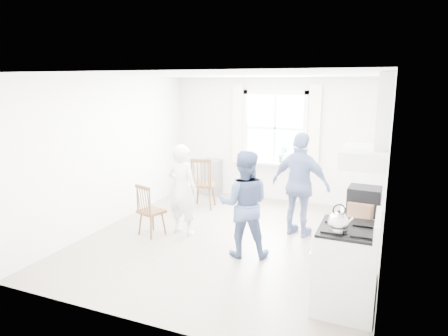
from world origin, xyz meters
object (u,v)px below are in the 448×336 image
Objects in this scene: gas_stove at (346,267)px; stereo_stack at (364,201)px; low_cabinet at (358,248)px; windsor_chair_a at (202,178)px; person_mid at (244,204)px; person_left at (182,190)px; person_right at (300,185)px; windsor_chair_b at (147,205)px.

gas_stove is 0.93m from stereo_stack.
windsor_chair_a reaches higher than low_cabinet.
windsor_chair_a is 0.67× the size of person_mid.
stereo_stack is 2.94m from person_left.
low_cabinet is at bearing 84.32° from gas_stove.
low_cabinet is at bearing -155.88° from stereo_stack.
person_right reaches higher than gas_stove.
windsor_chair_a is 2.19m from person_right.
windsor_chair_a is 2.30m from person_mid.
windsor_chair_a is at bearing 82.92° from windsor_chair_b.
person_mid is (-1.60, 0.18, 0.33)m from low_cabinet.
person_right reaches higher than person_left.
person_left is (0.48, 0.34, 0.22)m from windsor_chair_b.
person_right reaches higher than person_mid.
gas_stove is 1.79m from person_mid.
stereo_stack is at bearing -31.22° from windsor_chair_a.
person_mid is at bearing 174.10° from stereo_stack.
person_right is (-1.05, 1.26, -0.21)m from stereo_stack.
person_mid is (1.51, -1.73, 0.15)m from windsor_chair_a.
stereo_stack is at bearing 143.59° from person_right.
low_cabinet is 0.58× the size of person_mid.
windsor_chair_b is at bearing 42.89° from person_left.
low_cabinet is at bearing 175.75° from person_left.
person_mid reaches higher than stereo_stack.
gas_stove is at bearing 162.49° from person_left.
low_cabinet is at bearing -4.42° from windsor_chair_b.
windsor_chair_b is 0.63m from person_left.
stereo_stack is at bearing -4.14° from windsor_chair_b.
person_right is at bearing -135.37° from person_mid.
person_left is 1.94m from person_right.
person_left is at bearing 34.43° from person_right.
low_cabinet is 0.59× the size of person_left.
person_left is (-2.83, 0.60, 0.31)m from low_cabinet.
windsor_chair_a is 0.68× the size of person_left.
gas_stove is at bearing -40.74° from windsor_chair_a.
person_left is at bearing -78.15° from windsor_chair_a.
person_left is 1.30m from person_mid.
windsor_chair_a is 1.19× the size of windsor_chair_b.
person_right is (1.81, 0.68, 0.10)m from person_left.
windsor_chair_b is 1.73m from person_mid.
gas_stove is 2.23m from person_right.
gas_stove is 0.65× the size of person_right.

